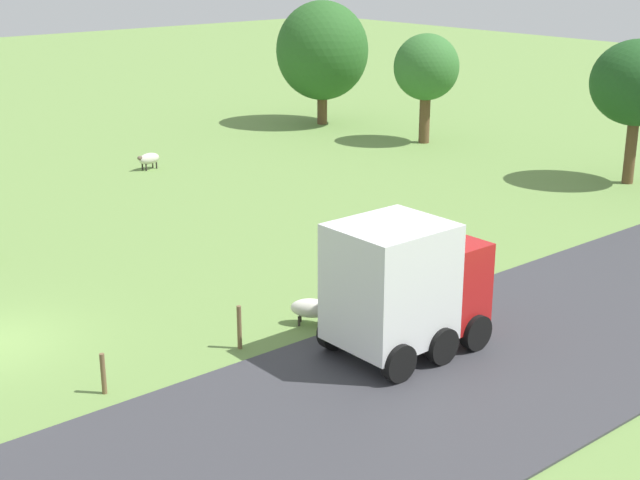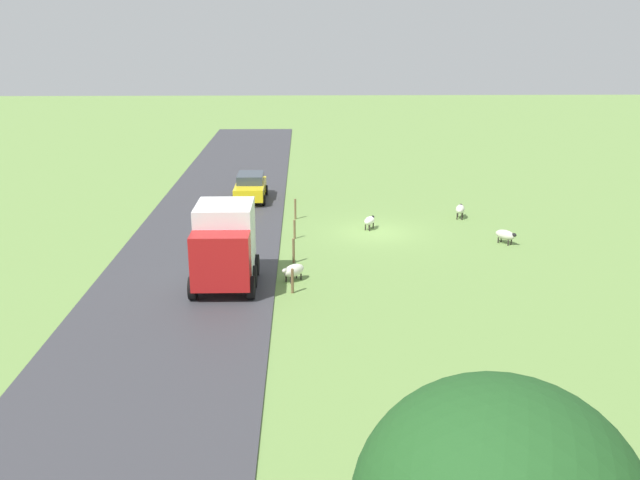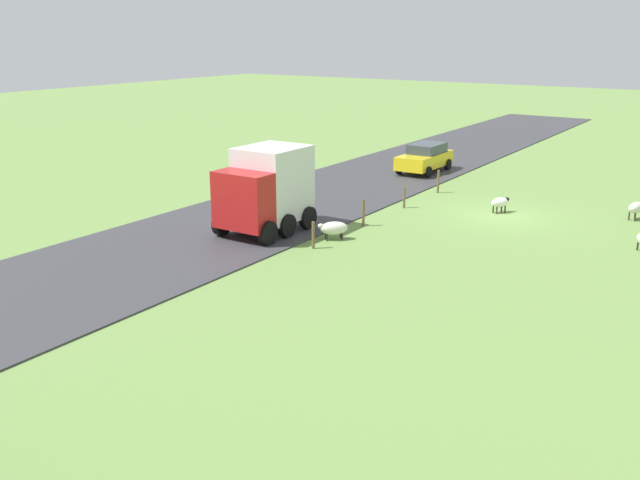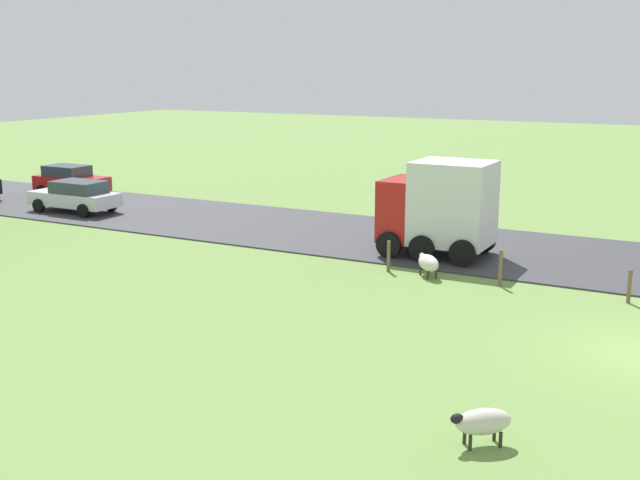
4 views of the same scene
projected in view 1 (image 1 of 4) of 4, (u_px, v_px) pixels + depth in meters
The scene contains 9 objects.
sheep_4 at pixel (149, 159), 42.67m from camera, with size 0.68×1.25×0.78m.
sheep_5 at pixel (311, 308), 25.35m from camera, with size 1.20×1.18×0.76m.
tree_0 at pixel (426, 68), 47.29m from camera, with size 3.42×3.42×5.72m.
tree_1 at pixel (638, 83), 39.04m from camera, with size 4.06×4.06×6.30m.
tree_2 at pixel (322, 51), 52.19m from camera, with size 5.30×5.30×7.07m.
fence_post_1 at pixel (103, 374), 21.44m from camera, with size 0.12×0.12×1.03m, color brown.
fence_post_2 at pixel (239, 327), 23.81m from camera, with size 0.12×0.12×1.20m, color brown.
fence_post_3 at pixel (351, 294), 26.21m from camera, with size 0.12×0.12×1.09m, color brown.
truck_0 at pixel (404, 284), 23.21m from camera, with size 2.70×3.96×3.53m.
Camera 1 is at (22.63, -7.48, 10.21)m, focal length 51.08 mm.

